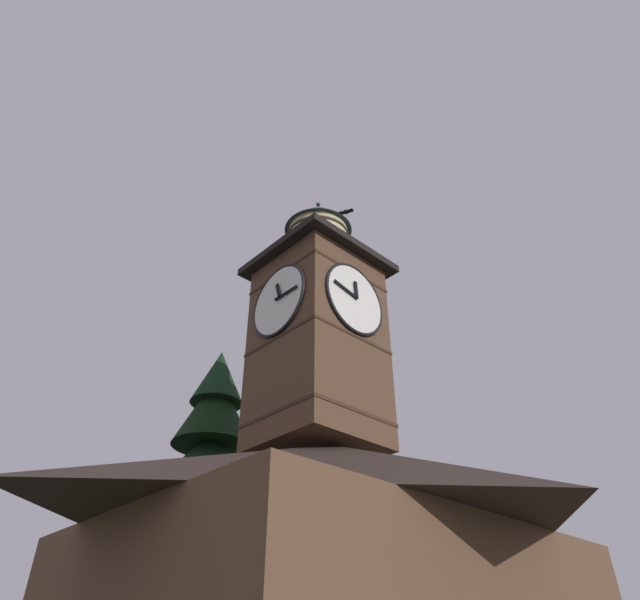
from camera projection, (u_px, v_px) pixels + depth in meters
building_main at (333, 583)px, 12.97m from camera, size 11.44×9.31×6.85m
clock_tower at (318, 325)px, 17.66m from camera, size 3.91×3.91×9.52m
pine_tree_behind at (202, 534)px, 19.41m from camera, size 6.98×6.98×13.07m
moon at (227, 506)px, 47.27m from camera, size 2.29×2.29×2.29m
flying_bird_high at (346, 212)px, 24.49m from camera, size 0.46×0.68×0.16m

